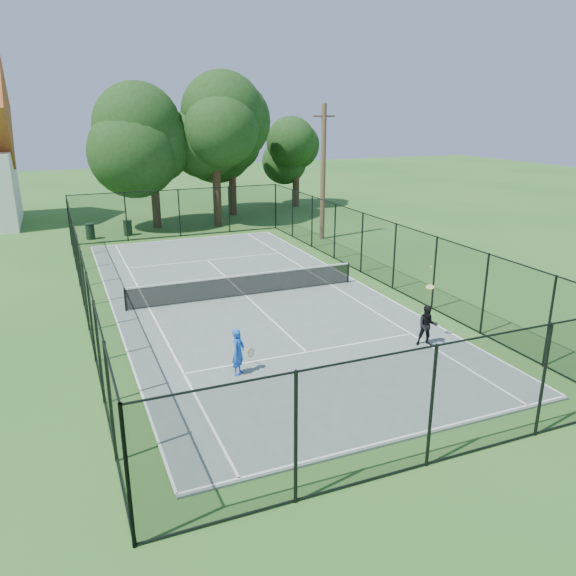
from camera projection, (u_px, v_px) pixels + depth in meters
name	position (u px, v px, depth m)	size (l,w,h in m)	color
ground	(246.00, 297.00, 24.21)	(120.00, 120.00, 0.00)	#285B1F
tennis_court	(245.00, 296.00, 24.20)	(11.00, 24.00, 0.06)	#586762
tennis_net	(245.00, 284.00, 24.03)	(10.08, 0.08, 0.95)	black
fence	(245.00, 263.00, 23.75)	(13.10, 26.10, 3.00)	black
tree_near_left	(152.00, 152.00, 36.87)	(6.31, 6.31, 8.23)	#332114
tree_near_mid	(215.00, 143.00, 37.23)	(6.93, 6.93, 9.06)	#332114
tree_near_right	(231.00, 143.00, 41.29)	(6.11, 6.11, 8.43)	#332114
tree_far_right	(296.00, 158.00, 45.58)	(4.83, 4.83, 6.39)	#332114
trash_bin_left	(90.00, 231.00, 34.76)	(0.58, 0.58, 0.99)	black
trash_bin_right	(128.00, 228.00, 35.82)	(0.58, 0.58, 0.98)	black
utility_pole	(323.00, 172.00, 33.81)	(1.40, 0.30, 8.05)	#4C3823
player_blue	(238.00, 352.00, 16.84)	(0.89, 0.63, 1.46)	blue
player_black	(427.00, 326.00, 18.91)	(0.85, 1.00, 2.61)	black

